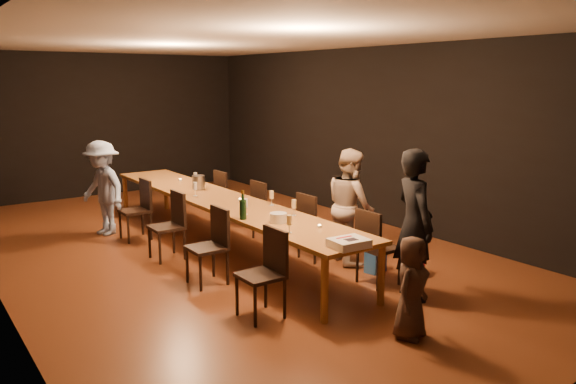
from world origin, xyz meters
TOP-DOWN VIEW (x-y plane):
  - ground at (0.00, 0.00)m, footprint 10.00×10.00m
  - room_shell at (0.00, 0.00)m, footprint 6.04×10.04m
  - table at (0.00, 0.00)m, footprint 0.90×6.00m
  - chair_right_0 at (0.85, -2.40)m, footprint 0.42×0.42m
  - chair_right_1 at (0.85, -1.20)m, footprint 0.42×0.42m
  - chair_right_2 at (0.85, 0.00)m, footprint 0.42×0.42m
  - chair_right_3 at (0.85, 1.20)m, footprint 0.42×0.42m
  - chair_left_0 at (-0.85, -2.40)m, footprint 0.42×0.42m
  - chair_left_1 at (-0.85, -1.20)m, footprint 0.42×0.42m
  - chair_left_2 at (-0.85, 0.00)m, footprint 0.42×0.42m
  - chair_left_3 at (-0.85, 1.20)m, footprint 0.42×0.42m
  - woman_birthday at (0.85, -2.94)m, footprint 0.60×0.73m
  - woman_tan at (1.15, -1.54)m, footprint 0.81×0.91m
  - man_blue at (-1.15, 1.76)m, footprint 0.80×1.09m
  - child at (0.07, -3.62)m, footprint 0.57×0.47m
  - gift_bag_red at (1.46, -2.49)m, footprint 0.26×0.21m
  - gift_bag_blue at (1.12, -2.08)m, footprint 0.30×0.23m
  - birthday_cake at (-0.08, -2.90)m, footprint 0.40×0.33m
  - plate_stack at (-0.10, -1.64)m, footprint 0.25×0.25m
  - champagne_bottle at (-0.37, -1.26)m, footprint 0.11×0.11m
  - ice_bucket at (0.07, 0.83)m, footprint 0.21×0.21m
  - wineglass_0 at (-0.27, -2.10)m, footprint 0.06×0.06m
  - wineglass_1 at (0.26, -1.46)m, footprint 0.06×0.06m
  - wineglass_2 at (-0.21, -1.06)m, footprint 0.06×0.06m
  - wineglass_3 at (0.36, -0.81)m, footprint 0.06×0.06m
  - wineglass_4 at (-0.21, 0.38)m, footprint 0.06×0.06m
  - wineglass_5 at (0.20, 1.19)m, footprint 0.06×0.06m
  - tealight_near at (0.15, -2.12)m, footprint 0.05×0.05m
  - tealight_mid at (0.15, -0.31)m, footprint 0.05×0.05m
  - tealight_far at (0.15, 1.68)m, footprint 0.05×0.05m

SIDE VIEW (x-z plane):
  - ground at x=0.00m, z-range 0.00..0.00m
  - gift_bag_red at x=1.46m, z-range 0.00..0.27m
  - gift_bag_blue at x=1.12m, z-range 0.00..0.33m
  - chair_right_0 at x=0.85m, z-range 0.00..0.93m
  - chair_right_1 at x=0.85m, z-range 0.00..0.93m
  - chair_right_2 at x=0.85m, z-range 0.00..0.93m
  - chair_right_3 at x=0.85m, z-range 0.00..0.93m
  - chair_left_0 at x=-0.85m, z-range 0.00..0.93m
  - chair_left_1 at x=-0.85m, z-range 0.00..0.93m
  - chair_left_2 at x=-0.85m, z-range 0.00..0.93m
  - chair_left_3 at x=-0.85m, z-range 0.00..0.93m
  - child at x=0.07m, z-range 0.00..1.00m
  - table at x=0.00m, z-range 0.33..1.08m
  - man_blue at x=-1.15m, z-range 0.00..1.51m
  - tealight_near at x=0.15m, z-range 0.75..0.78m
  - tealight_mid at x=0.15m, z-range 0.75..0.78m
  - tealight_far at x=0.15m, z-range 0.75..0.78m
  - woman_tan at x=1.15m, z-range 0.00..1.55m
  - birthday_cake at x=-0.08m, z-range 0.75..0.84m
  - plate_stack at x=-0.10m, z-range 0.75..0.87m
  - wineglass_0 at x=-0.27m, z-range 0.75..0.96m
  - wineglass_1 at x=0.26m, z-range 0.75..0.96m
  - wineglass_2 at x=-0.21m, z-range 0.75..0.96m
  - wineglass_3 at x=0.36m, z-range 0.75..0.96m
  - wineglass_4 at x=-0.21m, z-range 0.75..0.96m
  - wineglass_5 at x=0.20m, z-range 0.75..0.96m
  - woman_birthday at x=0.85m, z-range 0.00..1.71m
  - ice_bucket at x=0.07m, z-range 0.75..0.97m
  - champagne_bottle at x=-0.37m, z-range 0.75..1.11m
  - room_shell at x=0.00m, z-range 0.57..3.59m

